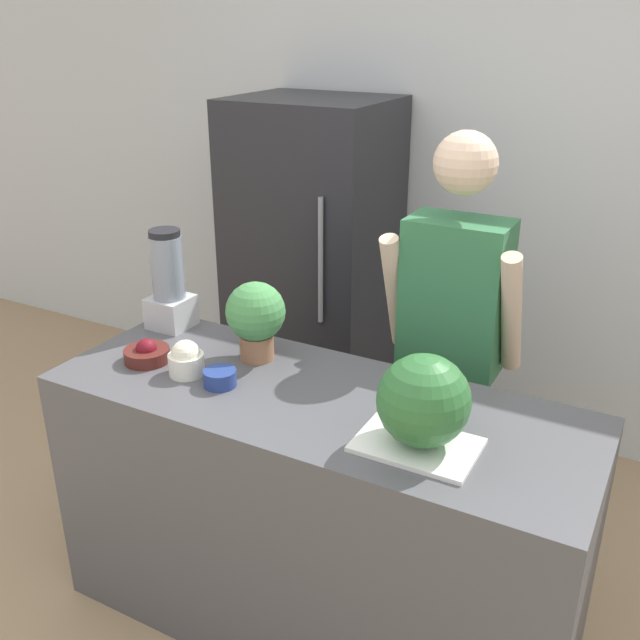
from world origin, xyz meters
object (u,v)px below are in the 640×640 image
object	(u,v)px
bowl_cherries	(147,353)
bowl_cream	(186,360)
bowl_small_blue	(220,378)
person	(450,351)
watermelon	(423,401)
refrigerator	(313,268)
blender	(169,284)
potted_plant	(256,316)

from	to	relation	value
bowl_cherries	bowl_cream	xyz separation A→B (m)	(0.18, -0.01, 0.02)
bowl_small_blue	person	bearing A→B (deg)	52.14
watermelon	bowl_cream	size ratio (longest dim) A/B	2.13
refrigerator	bowl_small_blue	world-z (taller)	refrigerator
blender	bowl_cherries	bearing A→B (deg)	-67.06
watermelon	bowl_cherries	size ratio (longest dim) A/B	1.64
person	bowl_small_blue	size ratio (longest dim) A/B	15.55
potted_plant	blender	bearing A→B (deg)	169.97
refrigerator	potted_plant	bearing A→B (deg)	-70.26
blender	bowl_cream	bearing A→B (deg)	-44.08
person	watermelon	world-z (taller)	person
bowl_cherries	bowl_small_blue	bearing A→B (deg)	-4.20
person	bowl_cherries	bearing A→B (deg)	-142.21
refrigerator	bowl_small_blue	size ratio (longest dim) A/B	15.52
bowl_cherries	bowl_small_blue	xyz separation A→B (m)	(0.33, -0.02, -0.00)
watermelon	bowl_small_blue	xyz separation A→B (m)	(-0.70, 0.02, -0.12)
potted_plant	person	bearing A→B (deg)	40.90
person	bowl_cherries	xyz separation A→B (m)	(-0.87, -0.67, 0.08)
potted_plant	refrigerator	bearing A→B (deg)	109.74
person	refrigerator	bearing A→B (deg)	144.90
bowl_small_blue	blender	distance (m)	0.56
bowl_small_blue	blender	size ratio (longest dim) A/B	0.28
watermelon	bowl_small_blue	world-z (taller)	watermelon
bowl_small_blue	blender	bearing A→B (deg)	145.76
refrigerator	bowl_cream	world-z (taller)	refrigerator
bowl_small_blue	potted_plant	bearing A→B (deg)	90.97
blender	person	bearing A→B (deg)	21.84
refrigerator	watermelon	xyz separation A→B (m)	(1.11, -1.39, 0.23)
refrigerator	bowl_cream	size ratio (longest dim) A/B	13.76
potted_plant	watermelon	bearing A→B (deg)	-19.30
person	bowl_cream	world-z (taller)	person
bowl_cream	potted_plant	world-z (taller)	potted_plant
bowl_cherries	bowl_small_blue	size ratio (longest dim) A/B	1.46
bowl_cherries	potted_plant	xyz separation A→B (m)	(0.32, 0.20, 0.13)
refrigerator	bowl_cream	xyz separation A→B (m)	(0.27, -1.36, 0.14)
bowl_cream	bowl_cherries	bearing A→B (deg)	176.12
bowl_small_blue	blender	world-z (taller)	blender
bowl_small_blue	bowl_cream	bearing A→B (deg)	175.40
person	bowl_cherries	distance (m)	1.10
bowl_cream	blender	size ratio (longest dim) A/B	0.32
bowl_small_blue	blender	xyz separation A→B (m)	(-0.44, 0.30, 0.15)
blender	potted_plant	xyz separation A→B (m)	(0.44, -0.08, -0.01)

